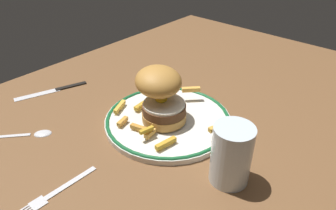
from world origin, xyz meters
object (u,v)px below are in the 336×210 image
object	(u,v)px
dinner_plate	(168,120)
burger	(160,94)
spoon	(35,133)
fork	(57,191)
knife	(57,89)
water_glass	(231,158)

from	to	relation	value
dinner_plate	burger	world-z (taller)	burger
spoon	dinner_plate	bearing A→B (deg)	-40.08
dinner_plate	fork	xyz separation A→B (cm)	(-27.08, 0.85, -0.66)
fork	knife	world-z (taller)	knife
fork	knife	distance (cm)	35.75
fork	spoon	world-z (taller)	spoon
dinner_plate	knife	xyz separation A→B (cm)	(-7.91, 31.01, -0.58)
fork	spoon	bearing A→B (deg)	71.61
water_glass	spoon	bearing A→B (deg)	113.15
dinner_plate	spoon	xyz separation A→B (cm)	(-21.38, 17.99, -0.48)
dinner_plate	water_glass	bearing A→B (deg)	-106.52
dinner_plate	fork	world-z (taller)	dinner_plate
burger	spoon	xyz separation A→B (cm)	(-20.27, 16.81, -7.03)
dinner_plate	burger	bearing A→B (deg)	133.23
water_glass	fork	world-z (taller)	water_glass
burger	knife	size ratio (longest dim) A/B	0.73
burger	dinner_plate	bearing A→B (deg)	-46.77
dinner_plate	fork	distance (cm)	27.10
water_glass	spoon	distance (cm)	40.37
fork	knife	bearing A→B (deg)	57.56
dinner_plate	fork	bearing A→B (deg)	178.21
fork	knife	size ratio (longest dim) A/B	0.82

